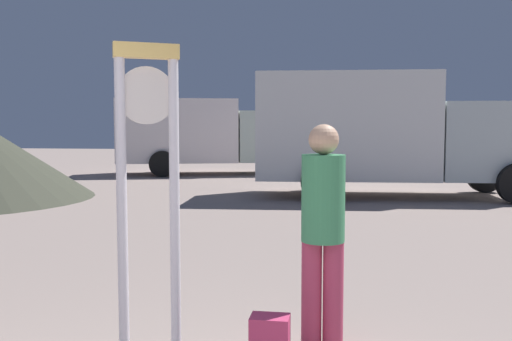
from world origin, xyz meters
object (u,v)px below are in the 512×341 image
box_truck_near (374,131)px  person_near_clock (323,224)px  box_truck_far (202,133)px  standing_clock (148,174)px

box_truck_near → person_near_clock: bearing=-95.4°
person_near_clock → box_truck_far: size_ratio=0.25×
box_truck_near → box_truck_far: bearing=135.1°
standing_clock → box_truck_far: bearing=103.2°
standing_clock → box_truck_far: (-3.73, 15.91, 0.12)m
box_truck_far → person_near_clock: bearing=-72.3°
standing_clock → box_truck_far: box_truck_far is taller
person_near_clock → box_truck_far: box_truck_far is taller
standing_clock → person_near_clock: size_ratio=1.31×
standing_clock → person_near_clock: bearing=25.0°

